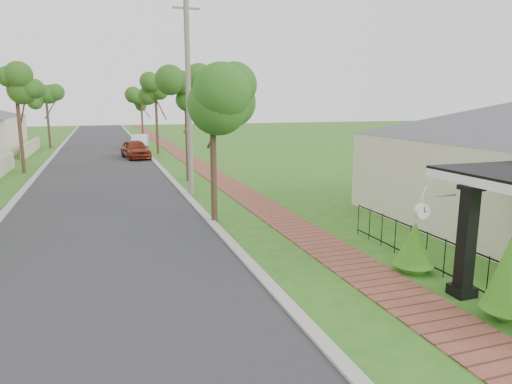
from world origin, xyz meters
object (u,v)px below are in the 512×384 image
near_tree (212,92)px  utility_pole (189,99)px  porch_post (466,248)px  parked_car_red (135,149)px  station_clock (424,210)px  parked_car_white (140,142)px

near_tree → utility_pole: bearing=88.9°
near_tree → utility_pole: size_ratio=0.67×
porch_post → utility_pole: bearing=105.7°
parked_car_red → near_tree: (1.30, -20.17, 3.89)m
station_clock → parked_car_red: bearing=98.6°
porch_post → near_tree: (-3.75, 8.00, 3.48)m
parked_car_red → parked_car_white: (0.88, 7.08, -0.05)m
parked_car_white → near_tree: (0.42, -27.25, 3.94)m
near_tree → utility_pole: (0.10, 5.00, -0.24)m
porch_post → parked_car_red: porch_post is taller
porch_post → station_clock: 1.25m
parked_car_white → utility_pole: (0.52, -22.25, 3.71)m
station_clock → utility_pole: bearing=102.5°
parked_car_white → near_tree: 27.53m
porch_post → parked_car_white: size_ratio=0.63×
near_tree → parked_car_white: bearing=90.9°
parked_car_red → near_tree: near_tree is taller
near_tree → utility_pole: 5.01m
parked_car_red → utility_pole: utility_pole is taller
station_clock → parked_car_white: bearing=95.4°
parked_car_red → porch_post: bearing=-88.6°
parked_car_white → utility_pole: utility_pole is taller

